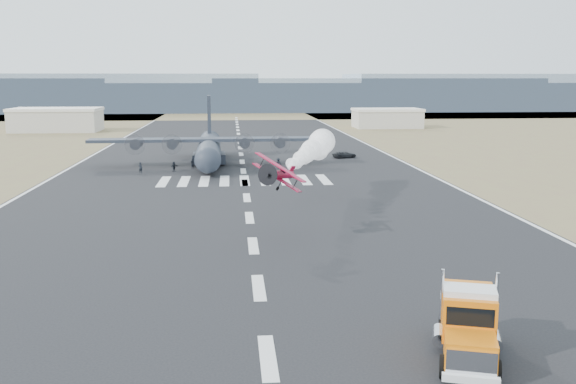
{
  "coord_description": "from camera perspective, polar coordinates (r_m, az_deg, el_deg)",
  "views": [
    {
      "loc": [
        -1.79,
        -45.14,
        15.18
      ],
      "look_at": [
        3.68,
        17.33,
        4.0
      ],
      "focal_mm": 40.0,
      "sensor_mm": 36.0,
      "label": 1
    }
  ],
  "objects": [
    {
      "name": "ridge_seg_c",
      "position": [
        311.69,
        -16.9,
        8.45
      ],
      "size": [
        150.0,
        50.0,
        17.0
      ],
      "primitive_type": "cube",
      "color": "gray",
      "rests_on": "ground"
    },
    {
      "name": "crew_a",
      "position": [
        109.46,
        -8.49,
        2.51
      ],
      "size": [
        0.87,
        0.86,
        1.85
      ],
      "primitive_type": "imported",
      "rotation": [
        0.0,
        0.0,
        3.9
      ],
      "color": "black",
      "rests_on": "ground"
    },
    {
      "name": "crew_d",
      "position": [
        106.4,
        -6.88,
        2.28
      ],
      "size": [
        0.98,
        1.04,
        1.62
      ],
      "primitive_type": "imported",
      "rotation": [
        0.0,
        0.0,
        2.26
      ],
      "color": "black",
      "rests_on": "ground"
    },
    {
      "name": "crew_h",
      "position": [
        108.37,
        -7.39,
        2.44
      ],
      "size": [
        1.0,
        0.92,
        1.75
      ],
      "primitive_type": "imported",
      "rotation": [
        0.0,
        0.0,
        0.61
      ],
      "color": "black",
      "rests_on": "ground"
    },
    {
      "name": "ridge_seg_f",
      "position": [
        332.45,
        18.56,
        8.44
      ],
      "size": [
        150.0,
        50.0,
        17.0
      ],
      "primitive_type": "cube",
      "color": "gray",
      "rests_on": "ground"
    },
    {
      "name": "aerobatic_biplane",
      "position": [
        60.31,
        -0.77,
        1.59
      ],
      "size": [
        5.16,
        5.29,
        3.66
      ],
      "rotation": [
        0.0,
        0.46,
        -0.29
      ],
      "color": "#A50B2F"
    },
    {
      "name": "smoke_trail",
      "position": [
        83.04,
        2.62,
        4.06
      ],
      "size": [
        9.53,
        27.34,
        3.56
      ],
      "rotation": [
        0.0,
        0.0,
        -0.29
      ],
      "color": "white"
    },
    {
      "name": "hangar_left",
      "position": [
        197.01,
        -19.88,
        6.09
      ],
      "size": [
        24.5,
        14.5,
        6.7
      ],
      "color": "#ABA698",
      "rests_on": "ground"
    },
    {
      "name": "crew_b",
      "position": [
        104.43,
        -7.52,
        2.13
      ],
      "size": [
        0.96,
        0.89,
        1.69
      ],
      "primitive_type": "imported",
      "rotation": [
        0.0,
        0.0,
        3.76
      ],
      "color": "black",
      "rests_on": "ground"
    },
    {
      "name": "ridge_seg_d",
      "position": [
        305.26,
        -4.72,
        8.45
      ],
      "size": [
        150.0,
        50.0,
        13.0
      ],
      "primitive_type": "cube",
      "color": "gray",
      "rests_on": "ground"
    },
    {
      "name": "runway_markings",
      "position": [
        106.24,
        -3.99,
        1.87
      ],
      "size": [
        60.0,
        260.0,
        0.01
      ],
      "primitive_type": null,
      "color": "silver",
      "rests_on": "ground"
    },
    {
      "name": "crew_c",
      "position": [
        108.7,
        -0.87,
        2.56
      ],
      "size": [
        1.25,
        0.77,
        1.81
      ],
      "primitive_type": "imported",
      "rotation": [
        0.0,
        0.0,
        3.35
      ],
      "color": "black",
      "rests_on": "ground"
    },
    {
      "name": "transport_aircraft",
      "position": [
        114.82,
        -7.04,
        3.98
      ],
      "size": [
        41.03,
        33.82,
        11.88
      ],
      "rotation": [
        0.0,
        0.0,
        0.02
      ],
      "color": "#222933",
      "rests_on": "ground"
    },
    {
      "name": "crew_g",
      "position": [
        106.06,
        -12.98,
        2.11
      ],
      "size": [
        0.82,
        0.77,
        1.8
      ],
      "primitive_type": "imported",
      "rotation": [
        0.0,
        0.0,
        2.71
      ],
      "color": "black",
      "rests_on": "ground"
    },
    {
      "name": "crew_e",
      "position": [
        111.42,
        -7.58,
        2.6
      ],
      "size": [
        0.88,
        0.7,
        1.57
      ],
      "primitive_type": "imported",
      "rotation": [
        0.0,
        0.0,
        5.94
      ],
      "color": "black",
      "rests_on": "ground"
    },
    {
      "name": "semi_truck",
      "position": [
        37.1,
        15.72,
        -11.15
      ],
      "size": [
        5.1,
        9.09,
        4.01
      ],
      "rotation": [
        0.0,
        0.0,
        -0.31
      ],
      "color": "black",
      "rests_on": "ground"
    },
    {
      "name": "scrub_far",
      "position": [
        275.56,
        -4.66,
        6.92
      ],
      "size": [
        500.0,
        80.0,
        0.0
      ],
      "primitive_type": "cube",
      "color": "olive",
      "rests_on": "ground"
    },
    {
      "name": "ridge_seg_e",
      "position": [
        312.45,
        7.42,
        8.62
      ],
      "size": [
        150.0,
        50.0,
        15.0
      ],
      "primitive_type": "cube",
      "color": "gray",
      "rests_on": "ground"
    },
    {
      "name": "hangar_right",
      "position": [
        201.27,
        8.8,
        6.53
      ],
      "size": [
        20.5,
        12.5,
        5.9
      ],
      "color": "#ABA698",
      "rests_on": "ground"
    },
    {
      "name": "support_vehicle",
      "position": [
        123.91,
        5.06,
        3.33
      ],
      "size": [
        4.98,
        3.33,
        1.27
      ],
      "primitive_type": "imported",
      "rotation": [
        0.0,
        0.0,
        1.86
      ],
      "color": "black",
      "rests_on": "ground"
    },
    {
      "name": "ground",
      "position": [
        47.65,
        -2.62,
        -8.48
      ],
      "size": [
        500.0,
        500.0,
        0.0
      ],
      "primitive_type": "plane",
      "color": "black",
      "rests_on": "ground"
    },
    {
      "name": "crew_f",
      "position": [
        107.07,
        -10.09,
        2.24
      ],
      "size": [
        1.38,
        1.44,
        1.63
      ],
      "primitive_type": "imported",
      "rotation": [
        0.0,
        0.0,
        0.83
      ],
      "color": "black",
      "rests_on": "ground"
    }
  ]
}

